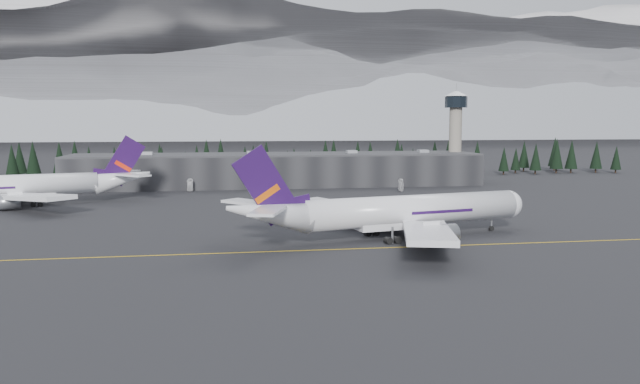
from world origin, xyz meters
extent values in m
plane|color=black|center=(0.00, 0.00, 0.00)|extent=(1400.00, 1400.00, 0.00)
cube|color=gold|center=(0.00, -2.00, 0.01)|extent=(400.00, 0.40, 0.02)
cube|color=black|center=(0.00, 125.00, 6.00)|extent=(160.00, 30.00, 12.00)
cube|color=#333335|center=(0.00, 125.00, 12.30)|extent=(160.00, 30.00, 0.60)
cylinder|color=gray|center=(75.00, 128.00, 16.00)|extent=(5.20, 5.20, 32.00)
cylinder|color=black|center=(75.00, 128.00, 33.25)|extent=(9.20, 9.20, 4.50)
cone|color=silver|center=(75.00, 128.00, 36.70)|extent=(10.00, 10.00, 2.00)
cube|color=black|center=(0.00, 162.00, 7.50)|extent=(360.00, 20.00, 15.00)
cylinder|color=silver|center=(18.73, 8.47, 6.01)|extent=(50.55, 17.08, 6.56)
sphere|color=silver|center=(43.31, 13.80, 6.01)|extent=(6.56, 6.56, 6.56)
cone|color=silver|center=(-13.33, 1.51, 7.00)|extent=(19.34, 10.31, 9.50)
cube|color=silver|center=(8.73, 23.64, 4.26)|extent=(26.47, 29.04, 2.80)
cylinder|color=gray|center=(16.41, 19.15, 2.41)|extent=(7.83, 5.57, 4.16)
cube|color=silver|center=(15.91, -9.49, 4.26)|extent=(16.74, 31.86, 2.80)
cylinder|color=gray|center=(21.05, -2.22, 2.41)|extent=(7.83, 5.57, 4.16)
cube|color=#250D41|center=(-13.86, 1.40, 12.58)|extent=(13.65, 3.47, 16.29)
cube|color=#CC500C|center=(-13.65, 1.44, 10.93)|extent=(5.34, 1.73, 4.01)
cube|color=silver|center=(-16.85, 7.46, 8.53)|extent=(11.73, 12.21, 0.55)
cube|color=silver|center=(-14.07, -5.36, 8.53)|extent=(8.36, 12.96, 0.55)
cylinder|color=black|center=(39.04, 12.87, 1.64)|extent=(0.55, 0.55, 3.28)
cylinder|color=black|center=(10.21, 11.65, 1.64)|extent=(0.55, 0.55, 3.28)
cylinder|color=black|center=(12.30, 2.04, 1.64)|extent=(0.55, 0.55, 3.28)
cylinder|color=white|center=(-85.48, 76.50, 6.06)|extent=(50.62, 20.01, 6.61)
cone|color=white|center=(-53.63, 85.40, 7.06)|extent=(19.62, 11.35, 9.58)
cube|color=white|center=(-74.52, 61.82, 4.30)|extent=(27.69, 28.45, 2.83)
cylinder|color=gray|center=(-82.52, 65.88, 2.43)|extent=(8.03, 5.96, 4.19)
cube|color=white|center=(-83.71, 94.74, 4.30)|extent=(15.24, 32.06, 2.83)
cylinder|color=gray|center=(-88.45, 87.12, 2.43)|extent=(8.03, 5.96, 4.19)
cube|color=#280E42|center=(-53.10, 85.55, 12.68)|extent=(13.60, 4.29, 16.42)
cube|color=red|center=(-53.31, 85.49, 11.02)|extent=(5.34, 2.04, 4.04)
cube|color=white|center=(-49.73, 79.62, 8.60)|extent=(12.14, 12.03, 0.55)
cube|color=white|center=(-53.29, 92.36, 8.60)|extent=(7.82, 12.98, 0.55)
cylinder|color=black|center=(-76.72, 73.80, 1.65)|extent=(0.55, 0.55, 3.31)
cylinder|color=black|center=(-79.38, 83.35, 1.65)|extent=(0.55, 0.55, 3.31)
imported|color=silver|center=(-33.33, 107.77, 0.66)|extent=(2.55, 4.89, 1.31)
imported|color=#BCBBBE|center=(42.15, 95.46, 0.81)|extent=(4.97, 4.26, 1.61)
camera|label=1|loc=(-22.97, -121.16, 25.14)|focal=35.00mm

